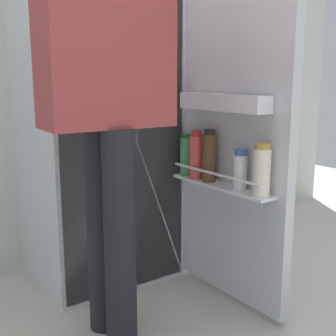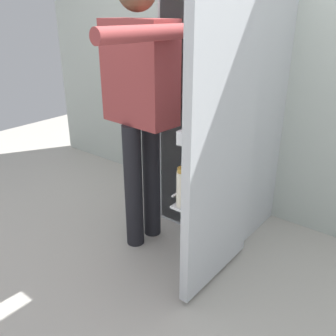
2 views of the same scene
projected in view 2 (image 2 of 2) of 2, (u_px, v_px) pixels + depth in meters
The scene contains 4 objects.
ground_plane at pixel (175, 247), 2.54m from camera, with size 6.89×6.89×0.00m, color #B7B2A8.
kitchen_wall at pixel (250, 36), 2.63m from camera, with size 4.40×0.10×2.67m, color beige.
refrigerator at pixel (222, 107), 2.50m from camera, with size 0.74×1.22×1.80m.
person at pixel (141, 93), 2.23m from camera, with size 0.57×0.82×1.72m.
Camera 2 is at (1.28, -1.68, 1.51)m, focal length 39.20 mm.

